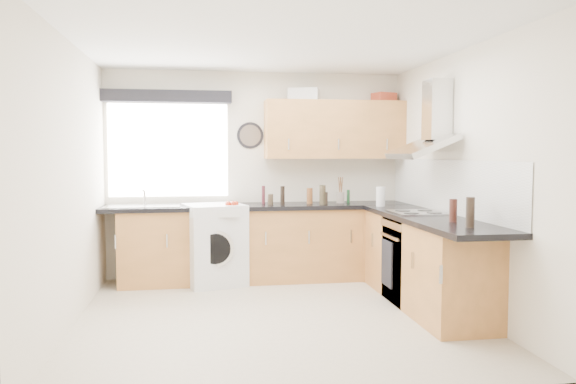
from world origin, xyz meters
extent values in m
plane|color=beige|center=(0.00, 0.00, 0.00)|extent=(3.60, 3.60, 0.00)
cube|color=white|center=(0.00, 0.00, 2.50)|extent=(3.60, 3.60, 0.02)
cube|color=silver|center=(0.00, 1.80, 1.25)|extent=(3.60, 0.02, 2.50)
cube|color=silver|center=(0.00, -1.80, 1.25)|extent=(3.60, 0.02, 2.50)
cube|color=silver|center=(-1.80, 0.00, 1.25)|extent=(0.02, 3.60, 2.50)
cube|color=silver|center=(1.80, 0.00, 1.25)|extent=(0.02, 3.60, 2.50)
cube|color=silver|center=(-1.05, 1.79, 1.55)|extent=(1.40, 0.02, 1.10)
cube|color=black|center=(-1.05, 1.70, 2.18)|extent=(1.50, 0.18, 0.14)
cube|color=white|center=(1.79, 0.30, 1.18)|extent=(0.01, 3.00, 0.54)
cube|color=#A26A35|center=(-0.10, 1.51, 0.43)|extent=(3.00, 0.58, 0.86)
cube|color=#A26A35|center=(1.50, 1.50, 0.43)|extent=(0.60, 0.60, 0.86)
cube|color=#A26A35|center=(1.51, 0.15, 0.43)|extent=(0.58, 2.10, 0.86)
cube|color=black|center=(0.00, 1.50, 0.89)|extent=(3.60, 0.62, 0.05)
cube|color=black|center=(1.50, 0.00, 0.89)|extent=(0.62, 2.42, 0.05)
cube|color=black|center=(1.50, 0.30, 0.42)|extent=(0.56, 0.58, 0.85)
cube|color=beige|center=(1.50, 0.30, 0.92)|extent=(0.52, 0.52, 0.01)
cube|color=#A26A35|center=(0.95, 1.62, 1.80)|extent=(1.70, 0.35, 0.70)
cube|color=silver|center=(-0.52, 1.40, 0.46)|extent=(0.77, 0.75, 0.93)
cylinder|color=black|center=(-0.07, 1.78, 1.73)|extent=(0.32, 0.04, 0.32)
cube|color=silver|center=(0.58, 1.72, 2.23)|extent=(0.42, 0.36, 0.15)
cube|color=#C7492E|center=(1.60, 1.72, 2.21)|extent=(0.30, 0.28, 0.12)
cylinder|color=gray|center=(1.01, 1.54, 0.98)|extent=(0.10, 0.10, 0.13)
cylinder|color=silver|center=(1.35, 1.05, 1.02)|extent=(0.13, 0.13, 0.22)
cylinder|color=#18441F|center=(1.11, 1.57, 0.99)|extent=(0.04, 0.04, 0.16)
cylinder|color=#3B2E21|center=(0.13, 1.45, 0.97)|extent=(0.06, 0.06, 0.13)
cylinder|color=black|center=(0.27, 1.41, 1.02)|extent=(0.05, 0.05, 0.22)
cylinder|color=#382F1F|center=(0.74, 1.38, 1.02)|extent=(0.07, 0.07, 0.23)
cylinder|color=#4B1B21|center=(0.07, 1.62, 1.02)|extent=(0.04, 0.04, 0.21)
cylinder|color=black|center=(0.78, 1.42, 0.98)|extent=(0.07, 0.07, 0.14)
cylinder|color=brown|center=(0.62, 1.52, 1.00)|extent=(0.07, 0.07, 0.19)
cylinder|color=brown|center=(1.60, -0.60, 0.98)|extent=(0.06, 0.06, 0.15)
cylinder|color=#401C16|center=(1.52, -0.44, 1.01)|extent=(0.07, 0.07, 0.20)
cylinder|color=black|center=(1.49, -0.81, 1.04)|extent=(0.07, 0.07, 0.25)
cylinder|color=#52241D|center=(1.54, -0.73, 1.01)|extent=(0.06, 0.06, 0.19)
camera|label=1|loc=(-0.68, -5.07, 1.52)|focal=35.00mm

